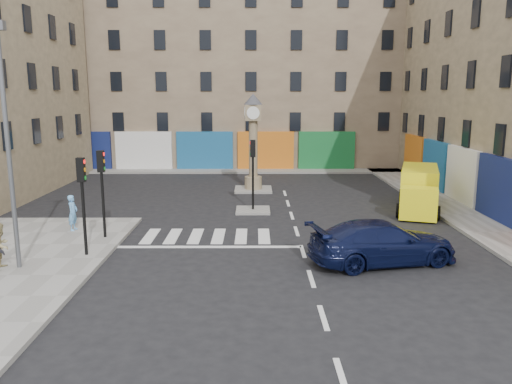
{
  "coord_description": "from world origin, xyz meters",
  "views": [
    {
      "loc": [
        -1.91,
        -17.95,
        6.08
      ],
      "look_at": [
        -1.85,
        3.12,
        2.0
      ],
      "focal_mm": 35.0,
      "sensor_mm": 36.0,
      "label": 1
    }
  ],
  "objects_px": {
    "traffic_light_left_far": "(102,180)",
    "clock_pillar": "(253,136)",
    "navy_sedan": "(383,242)",
    "traffic_light_left_near": "(82,191)",
    "traffic_light_island": "(253,163)",
    "lamp_post": "(7,135)",
    "yellow_van": "(419,189)",
    "pedestrian_tan": "(1,245)",
    "pedestrian_blue": "(73,213)"
  },
  "relations": [
    {
      "from": "traffic_light_left_far",
      "to": "clock_pillar",
      "type": "xyz_separation_m",
      "value": [
        6.3,
        11.4,
        0.93
      ]
    },
    {
      "from": "traffic_light_left_near",
      "to": "pedestrian_tan",
      "type": "relative_size",
      "value": 2.27
    },
    {
      "from": "navy_sedan",
      "to": "yellow_van",
      "type": "xyz_separation_m",
      "value": [
        4.2,
        8.88,
        0.31
      ]
    },
    {
      "from": "traffic_light_left_far",
      "to": "navy_sedan",
      "type": "distance_m",
      "value": 11.62
    },
    {
      "from": "lamp_post",
      "to": "navy_sedan",
      "type": "height_order",
      "value": "lamp_post"
    },
    {
      "from": "traffic_light_left_far",
      "to": "traffic_light_island",
      "type": "bearing_deg",
      "value": 40.6
    },
    {
      "from": "traffic_light_left_far",
      "to": "pedestrian_tan",
      "type": "height_order",
      "value": "traffic_light_left_far"
    },
    {
      "from": "traffic_light_left_far",
      "to": "clock_pillar",
      "type": "distance_m",
      "value": 13.05
    },
    {
      "from": "lamp_post",
      "to": "traffic_light_left_near",
      "type": "bearing_deg",
      "value": 36.38
    },
    {
      "from": "yellow_van",
      "to": "pedestrian_tan",
      "type": "distance_m",
      "value": 20.24
    },
    {
      "from": "navy_sedan",
      "to": "traffic_light_island",
      "type": "bearing_deg",
      "value": 16.31
    },
    {
      "from": "traffic_light_left_far",
      "to": "yellow_van",
      "type": "bearing_deg",
      "value": 21.13
    },
    {
      "from": "traffic_light_left_near",
      "to": "navy_sedan",
      "type": "bearing_deg",
      "value": -2.97
    },
    {
      "from": "pedestrian_blue",
      "to": "clock_pillar",
      "type": "bearing_deg",
      "value": -32.82
    },
    {
      "from": "traffic_light_island",
      "to": "pedestrian_blue",
      "type": "relative_size",
      "value": 2.32
    },
    {
      "from": "pedestrian_blue",
      "to": "pedestrian_tan",
      "type": "height_order",
      "value": "pedestrian_tan"
    },
    {
      "from": "traffic_light_island",
      "to": "lamp_post",
      "type": "bearing_deg",
      "value": -131.71
    },
    {
      "from": "pedestrian_blue",
      "to": "lamp_post",
      "type": "bearing_deg",
      "value": -176.85
    },
    {
      "from": "traffic_light_left_far",
      "to": "traffic_light_island",
      "type": "height_order",
      "value": "traffic_light_left_far"
    },
    {
      "from": "lamp_post",
      "to": "pedestrian_blue",
      "type": "xyz_separation_m",
      "value": [
        0.17,
        4.92,
        -3.84
      ]
    },
    {
      "from": "traffic_light_left_far",
      "to": "lamp_post",
      "type": "xyz_separation_m",
      "value": [
        -1.9,
        -3.8,
        2.17
      ]
    },
    {
      "from": "pedestrian_blue",
      "to": "pedestrian_tan",
      "type": "xyz_separation_m",
      "value": [
        -0.7,
        -5.01,
        0.02
      ]
    },
    {
      "from": "traffic_light_island",
      "to": "lamp_post",
      "type": "xyz_separation_m",
      "value": [
        -8.2,
        -9.2,
        2.2
      ]
    },
    {
      "from": "clock_pillar",
      "to": "pedestrian_blue",
      "type": "relative_size",
      "value": 3.82
    },
    {
      "from": "traffic_light_left_near",
      "to": "clock_pillar",
      "type": "xyz_separation_m",
      "value": [
        6.3,
        13.8,
        0.93
      ]
    },
    {
      "from": "traffic_light_left_near",
      "to": "navy_sedan",
      "type": "xyz_separation_m",
      "value": [
        11.08,
        -0.58,
        -1.83
      ]
    },
    {
      "from": "navy_sedan",
      "to": "traffic_light_left_far",
      "type": "bearing_deg",
      "value": 61.55
    },
    {
      "from": "traffic_light_left_near",
      "to": "traffic_light_island",
      "type": "relative_size",
      "value": 1.0
    },
    {
      "from": "lamp_post",
      "to": "navy_sedan",
      "type": "bearing_deg",
      "value": 3.63
    },
    {
      "from": "traffic_light_left_far",
      "to": "yellow_van",
      "type": "distance_m",
      "value": 16.45
    },
    {
      "from": "traffic_light_island",
      "to": "clock_pillar",
      "type": "bearing_deg",
      "value": 90.0
    },
    {
      "from": "navy_sedan",
      "to": "pedestrian_tan",
      "type": "distance_m",
      "value": 13.55
    },
    {
      "from": "traffic_light_left_far",
      "to": "pedestrian_tan",
      "type": "relative_size",
      "value": 2.27
    },
    {
      "from": "traffic_light_left_near",
      "to": "yellow_van",
      "type": "distance_m",
      "value": 17.46
    },
    {
      "from": "pedestrian_blue",
      "to": "navy_sedan",
      "type": "bearing_deg",
      "value": -102.55
    },
    {
      "from": "traffic_light_left_far",
      "to": "pedestrian_tan",
      "type": "bearing_deg",
      "value": -121.99
    },
    {
      "from": "lamp_post",
      "to": "traffic_light_left_far",
      "type": "bearing_deg",
      "value": 63.43
    },
    {
      "from": "yellow_van",
      "to": "pedestrian_tan",
      "type": "height_order",
      "value": "yellow_van"
    },
    {
      "from": "lamp_post",
      "to": "pedestrian_blue",
      "type": "distance_m",
      "value": 6.24
    },
    {
      "from": "navy_sedan",
      "to": "clock_pillar",
      "type": "bearing_deg",
      "value": 4.99
    },
    {
      "from": "traffic_light_left_near",
      "to": "clock_pillar",
      "type": "bearing_deg",
      "value": 65.45
    },
    {
      "from": "lamp_post",
      "to": "yellow_van",
      "type": "xyz_separation_m",
      "value": [
        17.18,
        9.71,
        -3.69
      ]
    },
    {
      "from": "clock_pillar",
      "to": "yellow_van",
      "type": "distance_m",
      "value": 10.81
    },
    {
      "from": "traffic_light_left_near",
      "to": "pedestrian_blue",
      "type": "distance_m",
      "value": 4.26
    },
    {
      "from": "navy_sedan",
      "to": "traffic_light_left_near",
      "type": "bearing_deg",
      "value": 73.6
    },
    {
      "from": "traffic_light_left_far",
      "to": "clock_pillar",
      "type": "height_order",
      "value": "clock_pillar"
    },
    {
      "from": "traffic_light_left_far",
      "to": "traffic_light_island",
      "type": "distance_m",
      "value": 8.3
    },
    {
      "from": "lamp_post",
      "to": "yellow_van",
      "type": "relative_size",
      "value": 1.3
    },
    {
      "from": "traffic_light_left_near",
      "to": "yellow_van",
      "type": "height_order",
      "value": "traffic_light_left_near"
    },
    {
      "from": "clock_pillar",
      "to": "traffic_light_left_far",
      "type": "bearing_deg",
      "value": -118.94
    }
  ]
}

